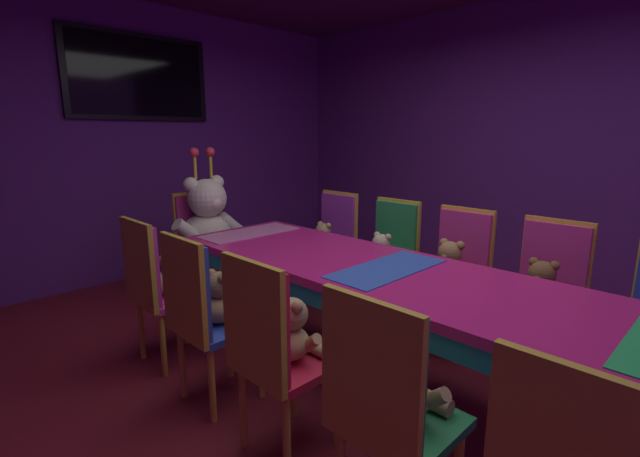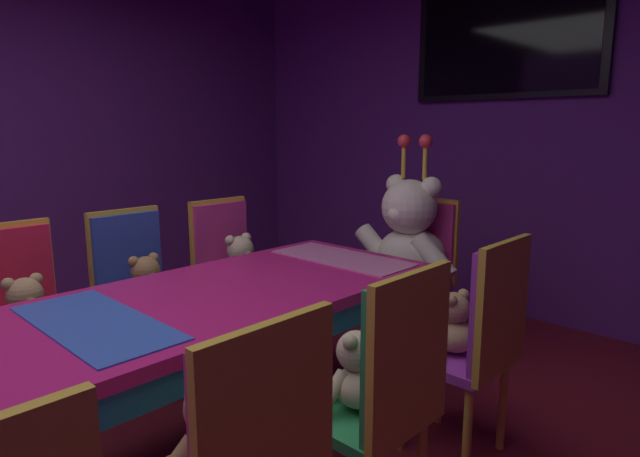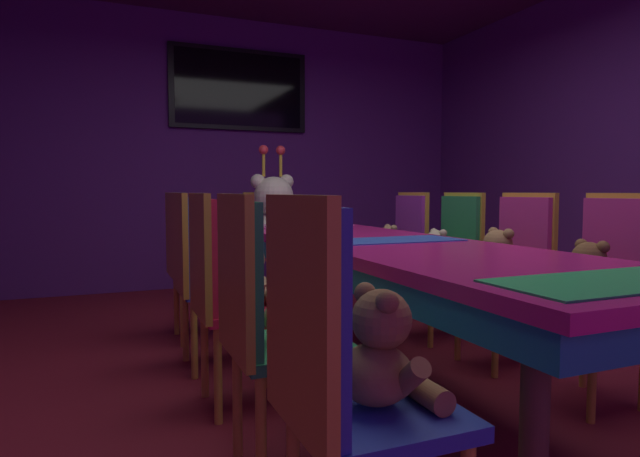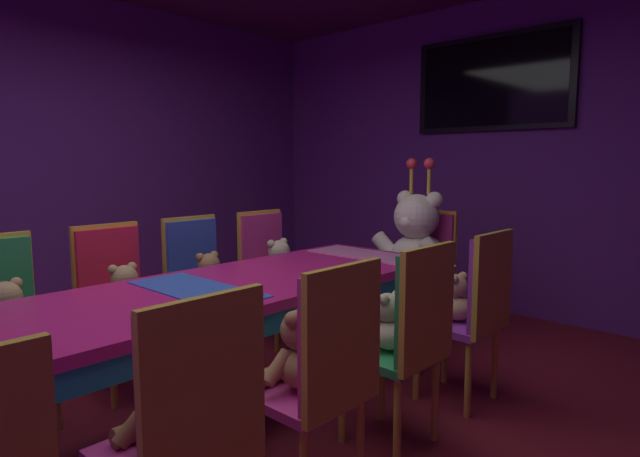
{
  "view_description": "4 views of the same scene",
  "coord_description": "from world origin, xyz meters",
  "px_view_note": "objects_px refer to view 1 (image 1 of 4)",
  "views": [
    {
      "loc": [
        -1.98,
        -1.44,
        1.5
      ],
      "look_at": [
        0.17,
        0.72,
        0.84
      ],
      "focal_mm": 24.8,
      "sensor_mm": 36.0,
      "label": 1
    },
    {
      "loc": [
        1.8,
        -0.74,
        1.41
      ],
      "look_at": [
        -0.08,
        1.24,
        0.9
      ],
      "focal_mm": 29.77,
      "sensor_mm": 36.0,
      "label": 2
    },
    {
      "loc": [
        -1.34,
        -2.35,
        0.99
      ],
      "look_at": [
        0.08,
        1.11,
        0.73
      ],
      "focal_mm": 29.54,
      "sensor_mm": 36.0,
      "label": 3
    },
    {
      "loc": [
        2.14,
        -1.42,
        1.35
      ],
      "look_at": [
        -0.24,
        1.14,
        0.91
      ],
      "focal_mm": 29.6,
      "sensor_mm": 36.0,
      "label": 4
    }
  ],
  "objects_px": {
    "teddy_right_3": "(380,253)",
    "chair_right_4": "(334,235)",
    "king_teddy_bear": "(209,221)",
    "chair_right_2": "(459,263)",
    "chair_left_3": "(198,306)",
    "teddy_left_4": "(174,273)",
    "chair_right_1": "(549,282)",
    "teddy_right_4": "(323,240)",
    "chair_left_4": "(152,279)",
    "chair_left_2": "(268,341)",
    "teddy_left_1": "(406,383)",
    "teddy_right_2": "(449,267)",
    "chair_right_3": "(391,248)",
    "wall_tv": "(139,77)",
    "teddy_right_1": "(540,289)",
    "throne_chair": "(200,235)",
    "chair_left_1": "(382,399)",
    "teddy_left_2": "(293,332)",
    "teddy_left_3": "(222,300)"
  },
  "relations": [
    {
      "from": "teddy_right_3",
      "to": "chair_right_4",
      "type": "height_order",
      "value": "chair_right_4"
    },
    {
      "from": "teddy_right_3",
      "to": "king_teddy_bear",
      "type": "height_order",
      "value": "king_teddy_bear"
    },
    {
      "from": "chair_right_2",
      "to": "chair_left_3",
      "type": "bearing_deg",
      "value": -18.91
    },
    {
      "from": "teddy_left_4",
      "to": "chair_right_1",
      "type": "bearing_deg",
      "value": -48.98
    },
    {
      "from": "chair_right_1",
      "to": "teddy_right_4",
      "type": "relative_size",
      "value": 3.37
    },
    {
      "from": "chair_left_4",
      "to": "teddy_right_3",
      "type": "bearing_deg",
      "value": -21.41
    },
    {
      "from": "chair_left_2",
      "to": "chair_left_4",
      "type": "relative_size",
      "value": 1.0
    },
    {
      "from": "teddy_left_1",
      "to": "teddy_right_2",
      "type": "distance_m",
      "value": 1.55
    },
    {
      "from": "chair_right_3",
      "to": "wall_tv",
      "type": "height_order",
      "value": "wall_tv"
    },
    {
      "from": "teddy_right_1",
      "to": "throne_chair",
      "type": "height_order",
      "value": "throne_chair"
    },
    {
      "from": "teddy_left_4",
      "to": "chair_left_1",
      "type": "bearing_deg",
      "value": -94.79
    },
    {
      "from": "teddy_right_3",
      "to": "teddy_right_4",
      "type": "height_order",
      "value": "teddy_right_3"
    },
    {
      "from": "chair_left_3",
      "to": "teddy_right_3",
      "type": "height_order",
      "value": "chair_left_3"
    },
    {
      "from": "chair_left_1",
      "to": "teddy_right_2",
      "type": "distance_m",
      "value": 1.69
    },
    {
      "from": "chair_left_3",
      "to": "wall_tv",
      "type": "relative_size",
      "value": 0.69
    },
    {
      "from": "teddy_left_2",
      "to": "chair_right_4",
      "type": "relative_size",
      "value": 0.33
    },
    {
      "from": "teddy_right_2",
      "to": "wall_tv",
      "type": "height_order",
      "value": "wall_tv"
    },
    {
      "from": "teddy_right_2",
      "to": "teddy_right_4",
      "type": "xyz_separation_m",
      "value": [
        0.0,
        1.23,
        -0.02
      ]
    },
    {
      "from": "teddy_left_1",
      "to": "throne_chair",
      "type": "bearing_deg",
      "value": 75.32
    },
    {
      "from": "chair_right_3",
      "to": "chair_right_4",
      "type": "relative_size",
      "value": 1.0
    },
    {
      "from": "throne_chair",
      "to": "king_teddy_bear",
      "type": "xyz_separation_m",
      "value": [
        0.0,
        -0.17,
        0.16
      ]
    },
    {
      "from": "chair_left_4",
      "to": "teddy_right_1",
      "type": "bearing_deg",
      "value": -48.96
    },
    {
      "from": "teddy_left_1",
      "to": "chair_left_2",
      "type": "bearing_deg",
      "value": 104.21
    },
    {
      "from": "throne_chair",
      "to": "chair_left_3",
      "type": "bearing_deg",
      "value": -30.21
    },
    {
      "from": "teddy_left_1",
      "to": "teddy_right_4",
      "type": "distance_m",
      "value": 2.34
    },
    {
      "from": "teddy_right_1",
      "to": "chair_left_2",
      "type": "bearing_deg",
      "value": -20.76
    },
    {
      "from": "teddy_right_4",
      "to": "chair_left_3",
      "type": "bearing_deg",
      "value": 21.92
    },
    {
      "from": "teddy_left_1",
      "to": "teddy_right_1",
      "type": "distance_m",
      "value": 1.43
    },
    {
      "from": "teddy_left_3",
      "to": "chair_left_4",
      "type": "distance_m",
      "value": 0.62
    },
    {
      "from": "throne_chair",
      "to": "king_teddy_bear",
      "type": "height_order",
      "value": "king_teddy_bear"
    },
    {
      "from": "chair_left_2",
      "to": "teddy_left_3",
      "type": "xyz_separation_m",
      "value": [
        0.14,
        0.59,
        -0.01
      ]
    },
    {
      "from": "chair_left_2",
      "to": "teddy_left_3",
      "type": "relative_size",
      "value": 3.06
    },
    {
      "from": "chair_right_1",
      "to": "teddy_left_3",
      "type": "bearing_deg",
      "value": -36.82
    },
    {
      "from": "chair_right_3",
      "to": "throne_chair",
      "type": "xyz_separation_m",
      "value": [
        -0.85,
        1.51,
        0.0
      ]
    },
    {
      "from": "teddy_right_3",
      "to": "throne_chair",
      "type": "xyz_separation_m",
      "value": [
        -0.71,
        1.51,
        0.02
      ]
    },
    {
      "from": "teddy_left_2",
      "to": "wall_tv",
      "type": "height_order",
      "value": "wall_tv"
    },
    {
      "from": "chair_left_1",
      "to": "wall_tv",
      "type": "bearing_deg",
      "value": 77.03
    },
    {
      "from": "throne_chair",
      "to": "chair_left_2",
      "type": "bearing_deg",
      "value": -22.53
    },
    {
      "from": "teddy_left_1",
      "to": "chair_right_1",
      "type": "bearing_deg",
      "value": 0.81
    },
    {
      "from": "king_teddy_bear",
      "to": "chair_right_2",
      "type": "bearing_deg",
      "value": 23.91
    },
    {
      "from": "chair_left_3",
      "to": "teddy_left_4",
      "type": "bearing_deg",
      "value": 74.28
    },
    {
      "from": "chair_left_2",
      "to": "teddy_left_2",
      "type": "xyz_separation_m",
      "value": [
        0.15,
        -0.0,
        -0.0
      ]
    },
    {
      "from": "chair_left_1",
      "to": "chair_right_2",
      "type": "relative_size",
      "value": 1.0
    },
    {
      "from": "chair_right_4",
      "to": "teddy_left_2",
      "type": "bearing_deg",
      "value": 37.89
    },
    {
      "from": "teddy_left_3",
      "to": "chair_right_1",
      "type": "distance_m",
      "value": 1.99
    },
    {
      "from": "chair_right_4",
      "to": "chair_right_3",
      "type": "bearing_deg",
      "value": 89.4
    },
    {
      "from": "teddy_right_3",
      "to": "teddy_left_1",
      "type": "bearing_deg",
      "value": 40.46
    },
    {
      "from": "chair_left_1",
      "to": "teddy_right_3",
      "type": "relative_size",
      "value": 3.28
    },
    {
      "from": "chair_left_4",
      "to": "chair_right_1",
      "type": "xyz_separation_m",
      "value": [
        1.71,
        -1.8,
        0.0
      ]
    },
    {
      "from": "chair_right_1",
      "to": "teddy_right_4",
      "type": "distance_m",
      "value": 1.84
    }
  ]
}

